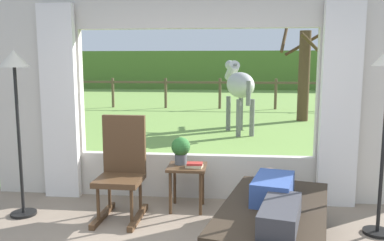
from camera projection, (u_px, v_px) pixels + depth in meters
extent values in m
cube|color=beige|center=(39.00, 96.00, 5.08)|extent=(1.15, 0.12, 2.55)
cube|color=beige|center=(366.00, 99.00, 4.68)|extent=(1.15, 0.12, 2.55)
cube|color=beige|center=(196.00, 176.00, 5.03)|extent=(2.90, 0.12, 0.55)
cube|color=beige|center=(196.00, 9.00, 4.73)|extent=(2.90, 0.12, 0.45)
cube|color=silver|center=(59.00, 103.00, 4.92)|extent=(0.44, 0.10, 2.40)
cube|color=silver|center=(340.00, 106.00, 4.58)|extent=(0.44, 0.10, 2.40)
cube|color=#759E47|center=(221.00, 105.00, 15.79)|extent=(36.00, 21.68, 0.02)
cube|color=#537830|center=(226.00, 70.00, 25.30)|extent=(36.00, 2.00, 2.40)
cube|color=black|center=(273.00, 237.00, 3.61)|extent=(1.17, 1.71, 0.24)
cube|color=#2D2319|center=(274.00, 215.00, 3.58)|extent=(1.27, 1.86, 0.18)
cube|color=#334C8C|center=(273.00, 189.00, 3.70)|extent=(0.47, 0.66, 0.22)
cube|color=#333338|center=(280.00, 214.00, 3.13)|extent=(0.43, 0.73, 0.18)
sphere|color=tan|center=(269.00, 177.00, 4.07)|extent=(0.20, 0.20, 0.20)
cube|color=#4C331E|center=(119.00, 180.00, 4.28)|extent=(0.49, 0.49, 0.06)
cube|color=#4C331E|center=(124.00, 145.00, 4.43)|extent=(0.48, 0.07, 0.68)
cube|color=#4C331E|center=(103.00, 215.00, 4.36)|extent=(0.08, 0.68, 0.06)
cube|color=#4C331E|center=(138.00, 217.00, 4.31)|extent=(0.08, 0.68, 0.06)
cylinder|color=#4C331E|center=(98.00, 203.00, 4.15)|extent=(0.04, 0.04, 0.38)
cylinder|color=#4C331E|center=(131.00, 205.00, 4.11)|extent=(0.04, 0.04, 0.38)
cylinder|color=#4C331E|center=(109.00, 192.00, 4.50)|extent=(0.04, 0.04, 0.38)
cylinder|color=#4C331E|center=(140.00, 194.00, 4.46)|extent=(0.04, 0.04, 0.38)
cube|color=#4C331E|center=(187.00, 167.00, 4.56)|extent=(0.44, 0.44, 0.03)
cylinder|color=#4C331E|center=(170.00, 193.00, 4.45)|extent=(0.04, 0.04, 0.49)
cylinder|color=#4C331E|center=(200.00, 194.00, 4.42)|extent=(0.04, 0.04, 0.49)
cylinder|color=#4C331E|center=(175.00, 184.00, 4.79)|extent=(0.04, 0.04, 0.49)
cylinder|color=#4C331E|center=(203.00, 185.00, 4.75)|extent=(0.04, 0.04, 0.49)
cylinder|color=#4C5156|center=(181.00, 159.00, 4.62)|extent=(0.14, 0.14, 0.12)
sphere|color=#2D6B2D|center=(181.00, 147.00, 4.60)|extent=(0.22, 0.22, 0.22)
cube|color=beige|center=(194.00, 166.00, 4.49)|extent=(0.20, 0.14, 0.03)
cube|color=#B22D28|center=(195.00, 164.00, 4.48)|extent=(0.18, 0.12, 0.02)
cylinder|color=black|center=(24.00, 213.00, 4.46)|extent=(0.28, 0.28, 0.03)
cylinder|color=black|center=(19.00, 143.00, 4.34)|extent=(0.04, 0.04, 1.65)
cone|color=beige|center=(14.00, 59.00, 4.21)|extent=(0.32, 0.32, 0.18)
cylinder|color=black|center=(377.00, 232.00, 3.97)|extent=(0.28, 0.28, 0.03)
cylinder|color=black|center=(383.00, 152.00, 3.85)|extent=(0.04, 0.04, 1.66)
ellipsoid|color=#B2B2AD|center=(240.00, 85.00, 9.32)|extent=(0.89, 1.35, 0.60)
cylinder|color=#B2B2AD|center=(232.00, 71.00, 9.93)|extent=(0.42, 0.65, 0.53)
ellipsoid|color=#B2B2AD|center=(230.00, 65.00, 10.14)|extent=(0.33, 0.52, 0.24)
cube|color=slate|center=(233.00, 70.00, 9.85)|extent=(0.20, 0.43, 0.32)
cylinder|color=slate|center=(248.00, 93.00, 8.75)|extent=(0.12, 0.12, 0.55)
cylinder|color=slate|center=(228.00, 113.00, 9.80)|extent=(0.11, 0.11, 0.85)
cylinder|color=slate|center=(241.00, 113.00, 9.86)|extent=(0.11, 0.11, 0.85)
cylinder|color=slate|center=(239.00, 118.00, 8.98)|extent=(0.11, 0.11, 0.85)
cylinder|color=slate|center=(252.00, 118.00, 9.04)|extent=(0.11, 0.11, 0.85)
cylinder|color=#4C3823|center=(304.00, 76.00, 11.32)|extent=(0.32, 0.32, 2.56)
cylinder|color=#47331E|center=(317.00, 49.00, 10.78)|extent=(1.03, 0.65, 0.88)
cylinder|color=#47331E|center=(286.00, 33.00, 11.35)|extent=(0.43, 1.21, 1.15)
cylinder|color=#47331E|center=(304.00, 44.00, 11.60)|extent=(1.12, 0.21, 0.71)
cylinder|color=brown|center=(12.00, 92.00, 15.22)|extent=(0.10, 0.10, 1.10)
cylinder|color=brown|center=(62.00, 92.00, 15.02)|extent=(0.10, 0.10, 1.10)
cylinder|color=brown|center=(113.00, 93.00, 14.82)|extent=(0.10, 0.10, 1.10)
cylinder|color=brown|center=(166.00, 93.00, 14.62)|extent=(0.10, 0.10, 1.10)
cylinder|color=brown|center=(220.00, 94.00, 14.42)|extent=(0.10, 0.10, 1.10)
cylinder|color=brown|center=(276.00, 94.00, 14.22)|extent=(0.10, 0.10, 1.10)
cylinder|color=brown|center=(333.00, 94.00, 14.02)|extent=(0.10, 0.10, 1.10)
cube|color=brown|center=(220.00, 83.00, 14.36)|extent=(16.00, 0.06, 0.08)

